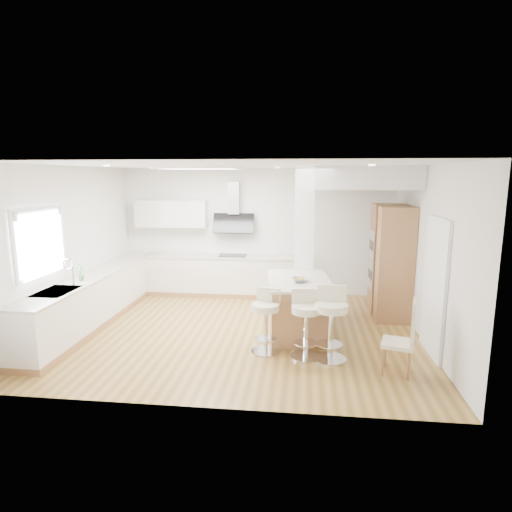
# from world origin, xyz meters

# --- Properties ---
(ground) EXTENTS (6.00, 6.00, 0.00)m
(ground) POSITION_xyz_m (0.00, 0.00, 0.00)
(ground) COLOR olive
(ground) RESTS_ON ground
(ceiling) EXTENTS (6.00, 5.00, 0.02)m
(ceiling) POSITION_xyz_m (0.00, 0.00, 0.00)
(ceiling) COLOR silver
(ceiling) RESTS_ON ground
(wall_back) EXTENTS (6.00, 0.04, 2.80)m
(wall_back) POSITION_xyz_m (0.00, 2.50, 1.40)
(wall_back) COLOR silver
(wall_back) RESTS_ON ground
(wall_left) EXTENTS (0.04, 5.00, 2.80)m
(wall_left) POSITION_xyz_m (-3.00, 0.00, 1.40)
(wall_left) COLOR silver
(wall_left) RESTS_ON ground
(wall_right) EXTENTS (0.04, 5.00, 2.80)m
(wall_right) POSITION_xyz_m (3.00, 0.00, 1.40)
(wall_right) COLOR silver
(wall_right) RESTS_ON ground
(skylight) EXTENTS (4.10, 2.10, 0.06)m
(skylight) POSITION_xyz_m (-0.79, 0.60, 2.77)
(skylight) COLOR white
(skylight) RESTS_ON ground
(window_left) EXTENTS (0.06, 1.28, 1.07)m
(window_left) POSITION_xyz_m (-2.96, -0.90, 1.69)
(window_left) COLOR white
(window_left) RESTS_ON ground
(doorway_right) EXTENTS (0.05, 1.00, 2.10)m
(doorway_right) POSITION_xyz_m (2.97, -0.60, 1.00)
(doorway_right) COLOR #3F3831
(doorway_right) RESTS_ON ground
(counter_left) EXTENTS (0.63, 4.50, 1.35)m
(counter_left) POSITION_xyz_m (-2.70, 0.23, 0.46)
(counter_left) COLOR #A06F44
(counter_left) RESTS_ON ground
(counter_back) EXTENTS (3.62, 0.63, 2.50)m
(counter_back) POSITION_xyz_m (-0.91, 2.22, 0.70)
(counter_back) COLOR #A06F44
(counter_back) RESTS_ON ground
(pillar) EXTENTS (0.35, 0.35, 2.80)m
(pillar) POSITION_xyz_m (1.05, 0.95, 1.40)
(pillar) COLOR white
(pillar) RESTS_ON ground
(soffit) EXTENTS (1.78, 2.20, 0.40)m
(soffit) POSITION_xyz_m (2.10, 1.40, 2.60)
(soffit) COLOR silver
(soffit) RESTS_ON ground
(oven_column) EXTENTS (0.63, 1.21, 2.10)m
(oven_column) POSITION_xyz_m (2.68, 1.23, 1.05)
(oven_column) COLOR #A06F44
(oven_column) RESTS_ON ground
(peninsula) EXTENTS (1.17, 1.64, 1.01)m
(peninsula) POSITION_xyz_m (0.98, 0.00, 0.47)
(peninsula) COLOR #A06F44
(peninsula) RESTS_ON ground
(bar_stool_a) EXTENTS (0.52, 0.52, 0.97)m
(bar_stool_a) POSITION_xyz_m (0.51, -0.83, 0.54)
(bar_stool_a) COLOR silver
(bar_stool_a) RESTS_ON ground
(bar_stool_b) EXTENTS (0.51, 0.51, 1.00)m
(bar_stool_b) POSITION_xyz_m (1.10, -0.95, 0.56)
(bar_stool_b) COLOR silver
(bar_stool_b) RESTS_ON ground
(bar_stool_c) EXTENTS (0.53, 0.53, 1.08)m
(bar_stool_c) POSITION_xyz_m (1.46, -1.00, 0.61)
(bar_stool_c) COLOR silver
(bar_stool_c) RESTS_ON ground
(dining_chair) EXTENTS (0.50, 0.50, 1.05)m
(dining_chair) POSITION_xyz_m (2.41, -1.37, 0.56)
(dining_chair) COLOR beige
(dining_chair) RESTS_ON ground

